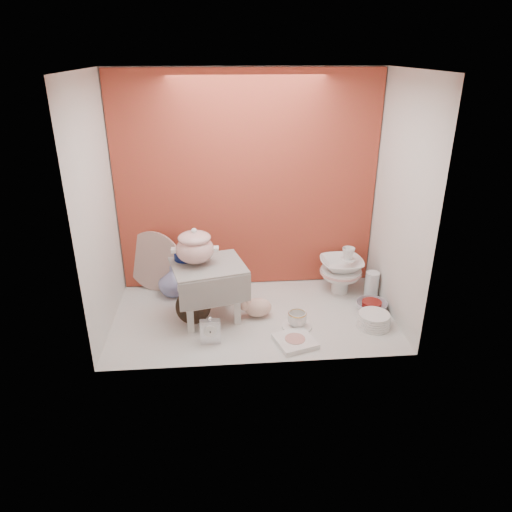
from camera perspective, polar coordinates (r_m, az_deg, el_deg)
The scene contains 17 objects.
ground at distance 3.08m, azimuth -0.34°, elevation -7.31°, with size 1.80×1.80×0.00m, color silver.
niche_shell at distance 2.89m, azimuth -0.67°, elevation 10.55°, with size 1.86×1.03×1.53m.
step_stool at distance 2.99m, azimuth -5.72°, elevation -4.32°, with size 0.44×0.37×0.38m, color silver, non-canonical shape.
soup_tureen at distance 2.88m, azimuth -7.46°, elevation 1.22°, with size 0.28×0.28×0.24m, color white, non-canonical shape.
cobalt_bowl at distance 2.99m, azimuth -8.57°, elevation 0.10°, with size 0.14×0.14×0.05m, color #091345.
floral_platter at distance 3.39m, azimuth -12.29°, elevation -0.66°, with size 0.44×0.05×0.44m, color silver, non-canonical shape.
blue_white_vase at distance 3.34m, azimuth -10.06°, elevation -2.97°, with size 0.21×0.21×0.22m, color silver.
lacquer_tray at distance 3.01m, azimuth -7.61°, elevation -6.05°, with size 0.23×0.10×0.22m, color black, non-canonical shape.
mantel_clock at distance 2.79m, azimuth -5.58°, elevation -8.98°, with size 0.12×0.04×0.17m, color silver.
plush_pig at distance 3.05m, azimuth 0.21°, elevation -6.23°, with size 0.23×0.16×0.14m, color #DAAD99.
teacup_saucer at distance 2.98m, azimuth 4.98°, elevation -8.50°, with size 0.19×0.19×0.01m, color white.
gold_rim_teacup at distance 2.95m, azimuth 5.02°, elevation -7.62°, with size 0.12×0.12×0.09m, color white.
lattice_dish at distance 2.83m, azimuth 4.76°, elevation -10.27°, with size 0.22×0.22×0.03m, color white.
dinner_plate_stack at distance 3.05m, azimuth 14.12°, elevation -7.53°, with size 0.21×0.21×0.09m, color white.
crystal_bowl at distance 3.22m, azimuth 13.85°, elevation -5.97°, with size 0.20×0.20×0.06m, color silver.
clear_glass_vase at distance 3.36m, azimuth 13.87°, elevation -3.44°, with size 0.10×0.10×0.19m, color silver.
porcelain_tower at distance 3.36m, azimuth 10.30°, elevation -1.66°, with size 0.30×0.30×0.34m, color white, non-canonical shape.
Camera 1 is at (-0.20, -2.63, 1.60)m, focal length 32.91 mm.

